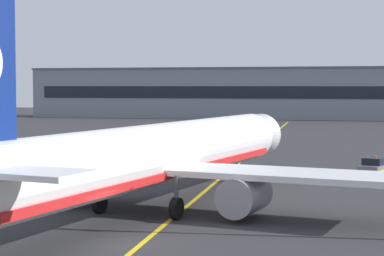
# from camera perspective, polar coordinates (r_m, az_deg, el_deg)

# --- Properties ---
(ground_plane) EXTENTS (400.00, 400.00, 0.00)m
(ground_plane) POSITION_cam_1_polar(r_m,az_deg,el_deg) (36.08, -6.25, -9.08)
(ground_plane) COLOR #2D2D30
(taxiway_centreline) EXTENTS (8.66, 179.82, 0.01)m
(taxiway_centreline) POSITION_cam_1_polar(r_m,az_deg,el_deg) (64.72, 2.86, -3.51)
(taxiway_centreline) COLOR yellow
(taxiway_centreline) RESTS_ON ground
(airliner_foreground) EXTENTS (32.33, 41.27, 11.65)m
(airliner_foreground) POSITION_cam_1_polar(r_m,az_deg,el_deg) (44.32, -3.25, -2.32)
(airliner_foreground) COLOR white
(airliner_foreground) RESTS_ON ground
(service_car_second) EXTENTS (3.11, 4.56, 1.79)m
(service_car_second) POSITION_cam_1_polar(r_m,az_deg,el_deg) (63.46, 14.33, -3.05)
(service_car_second) COLOR slate
(service_car_second) RESTS_ON ground
(safety_cone_by_nose_gear) EXTENTS (0.44, 0.44, 0.55)m
(safety_cone_by_nose_gear) POSITION_cam_1_polar(r_m,az_deg,el_deg) (60.93, 2.17, -3.70)
(safety_cone_by_nose_gear) COLOR orange
(safety_cone_by_nose_gear) RESTS_ON ground
(terminal_building) EXTENTS (151.85, 12.40, 12.01)m
(terminal_building) POSITION_cam_1_polar(r_m,az_deg,el_deg) (167.90, 12.40, 2.71)
(terminal_building) COLOR gray
(terminal_building) RESTS_ON ground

